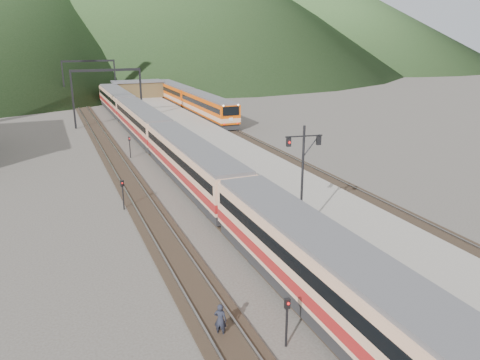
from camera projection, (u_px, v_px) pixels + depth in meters
name	position (u px, v px, depth m)	size (l,w,h in m)	color
ground	(367.00, 353.00, 19.18)	(400.00, 400.00, 0.00)	#47423D
track_main	(153.00, 146.00, 54.42)	(2.60, 200.00, 0.23)	black
track_far	(109.00, 150.00, 52.59)	(2.60, 200.00, 0.23)	black
track_second	(244.00, 138.00, 58.63)	(2.60, 200.00, 0.23)	black
platform	(204.00, 142.00, 54.58)	(8.00, 100.00, 1.00)	gray
gantry_near	(107.00, 86.00, 64.96)	(9.55, 0.25, 8.00)	black
gantry_far	(89.00, 73.00, 86.99)	(9.55, 0.25, 8.00)	black
station_shed	(138.00, 89.00, 89.22)	(9.40, 4.40, 3.10)	brown
hill_c	(292.00, 9.00, 237.13)	(160.00, 160.00, 50.00)	#2A4821
main_train	(162.00, 137.00, 49.60)	(3.11, 85.05, 3.79)	tan
second_train	(189.00, 100.00, 78.80)	(2.80, 38.20, 3.42)	#D94E06
signal_mast	(303.00, 170.00, 26.80)	(2.18, 0.50, 6.66)	black
short_signal_a	(287.00, 316.00, 19.19)	(0.23, 0.17, 2.27)	black
short_signal_b	(130.00, 144.00, 49.08)	(0.26, 0.22, 2.27)	black
short_signal_c	(123.00, 191.00, 34.49)	(0.26, 0.22, 2.27)	black
worker	(220.00, 320.00, 20.10)	(0.56, 0.37, 1.54)	black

